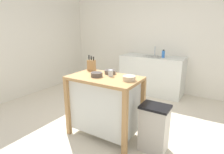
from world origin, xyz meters
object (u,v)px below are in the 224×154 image
bowl_ceramic_wide (129,78)px  bottle_spray_cleaner (163,54)px  drinking_cup (111,73)px  bowl_ceramic_small (110,72)px  bowl_stoneware_deep (97,74)px  kitchen_island (105,103)px  knife_block (91,65)px  trash_bin (154,128)px  sink_faucet (155,51)px

bowl_ceramic_wide → bottle_spray_cleaner: size_ratio=0.95×
bowl_ceramic_wide → drinking_cup: (-0.32, 0.06, 0.01)m
drinking_cup → bottle_spray_cleaner: 2.00m
bowl_ceramic_wide → bowl_ceramic_small: 0.43m
drinking_cup → bowl_stoneware_deep: bearing=-141.7°
bowl_ceramic_wide → drinking_cup: 0.33m
kitchen_island → bottle_spray_cleaner: (0.21, 2.07, 0.48)m
knife_block → trash_bin: bearing=-9.2°
bowl_ceramic_wide → kitchen_island: bearing=-177.6°
kitchen_island → drinking_cup: drinking_cup is taller
bowl_ceramic_wide → bowl_ceramic_small: (-0.40, 0.17, -0.00)m
kitchen_island → bowl_ceramic_small: 0.47m
kitchen_island → sink_faucet: size_ratio=4.60×
knife_block → bowl_ceramic_wide: (0.76, -0.19, -0.06)m
bowl_ceramic_wide → bottle_spray_cleaner: 2.06m
bowl_stoneware_deep → trash_bin: (0.85, 0.07, -0.62)m
trash_bin → sink_faucet: bearing=109.7°
bowl_ceramic_wide → bottle_spray_cleaner: bearing=94.6°
bottle_spray_cleaner → trash_bin: bearing=-75.3°
bowl_stoneware_deep → bowl_ceramic_wide: bowl_ceramic_wide is taller
knife_block → bowl_stoneware_deep: (0.29, -0.25, -0.06)m
bowl_stoneware_deep → bowl_ceramic_small: size_ratio=1.00×
drinking_cup → trash_bin: 0.94m
bowl_ceramic_wide → bowl_stoneware_deep: bearing=-172.2°
trash_bin → bowl_ceramic_small: bearing=168.0°
sink_faucet → bottle_spray_cleaner: size_ratio=1.23×
knife_block → bottle_spray_cleaner: (0.59, 1.86, -0.01)m
kitchen_island → bowl_ceramic_small: bearing=97.7°
kitchen_island → bowl_ceramic_small: size_ratio=6.18×
bowl_stoneware_deep → bowl_ceramic_wide: bearing=7.8°
knife_block → bowl_stoneware_deep: 0.39m
kitchen_island → trash_bin: size_ratio=1.61×
knife_block → bottle_spray_cleaner: size_ratio=1.37×
bowl_stoneware_deep → trash_bin: 1.05m
bowl_stoneware_deep → drinking_cup: bearing=38.3°
knife_block → bowl_ceramic_small: size_ratio=1.50×
bowl_stoneware_deep → sink_faucet: size_ratio=0.75×
sink_faucet → bottle_spray_cleaner: 0.33m
kitchen_island → trash_bin: bearing=1.7°
trash_bin → bowl_stoneware_deep: bearing=-175.2°
kitchen_island → knife_block: knife_block is taller
bowl_ceramic_wide → trash_bin: 0.72m
trash_bin → kitchen_island: bearing=-178.3°
drinking_cup → knife_block: bearing=163.3°
knife_block → drinking_cup: (0.44, -0.13, -0.04)m
bowl_ceramic_small → trash_bin: bearing=-12.0°
drinking_cup → bowl_ceramic_small: bearing=125.0°
bowl_ceramic_small → bottle_spray_cleaner: (0.23, 1.88, 0.05)m
knife_block → sink_faucet: size_ratio=1.12×
knife_block → bowl_ceramic_wide: bearing=-14.0°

